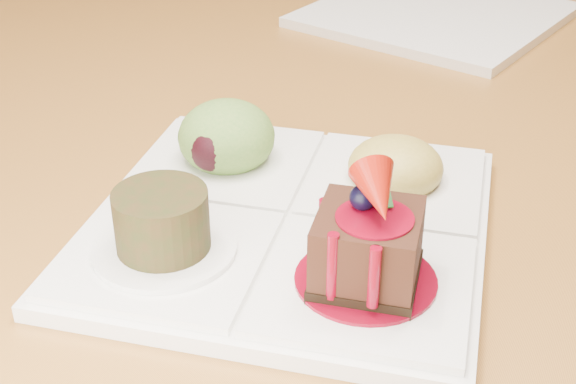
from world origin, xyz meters
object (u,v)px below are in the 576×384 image
at_px(chair_left, 38,61).
at_px(sampler_plate, 286,204).
at_px(second_plate, 435,15).
at_px(dining_table, 283,89).

xyz_separation_m(chair_left, sampler_plate, (0.88, -0.72, 0.28)).
height_order(chair_left, sampler_plate, chair_left).
bearing_deg(second_plate, sampler_plate, -86.64).
relative_size(sampler_plate, second_plate, 1.17).
xyz_separation_m(sampler_plate, second_plate, (-0.03, 0.52, -0.02)).
height_order(dining_table, second_plate, second_plate).
xyz_separation_m(dining_table, sampler_plate, (0.18, -0.38, 0.09)).
bearing_deg(sampler_plate, chair_left, 130.50).
relative_size(dining_table, chair_left, 2.09).
height_order(dining_table, chair_left, chair_left).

